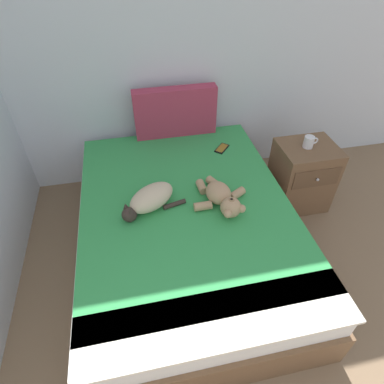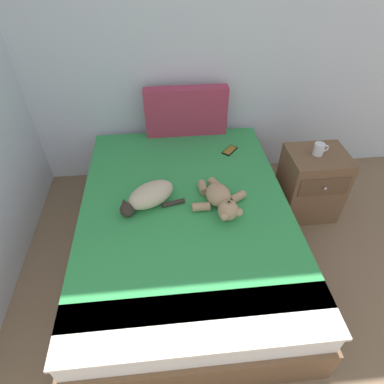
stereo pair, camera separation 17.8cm
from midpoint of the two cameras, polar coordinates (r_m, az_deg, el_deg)
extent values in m
plane|color=#7A6047|center=(2.40, 20.00, -21.13)|extent=(10.01, 10.01, 0.00)
cube|color=silver|center=(2.94, 8.41, 27.18)|extent=(4.12, 0.06, 2.68)
cube|color=brown|center=(2.49, -3.04, -8.41)|extent=(1.48, 2.01, 0.29)
cube|color=white|center=(2.31, -3.25, -4.48)|extent=(1.44, 1.95, 0.20)
cube|color=green|center=(2.27, -3.61, -1.46)|extent=(1.42, 1.81, 0.02)
cube|color=silver|center=(1.73, 1.56, -21.85)|extent=(1.42, 0.32, 0.02)
cube|color=#A5334C|center=(2.86, -4.80, 13.80)|extent=(0.71, 0.11, 0.43)
ellipsoid|color=#C6B293|center=(2.19, -9.44, -1.03)|extent=(0.39, 0.35, 0.15)
sphere|color=#332823|center=(2.14, -13.34, -3.97)|extent=(0.10, 0.10, 0.10)
cone|color=#332823|center=(2.08, -13.15, -3.24)|extent=(0.04, 0.04, 0.04)
cone|color=#332823|center=(2.11, -14.01, -2.50)|extent=(0.04, 0.04, 0.04)
cylinder|color=#332823|center=(2.21, -5.42, -2.25)|extent=(0.16, 0.07, 0.03)
ellipsoid|color=#332823|center=(2.21, -11.79, -2.73)|extent=(0.11, 0.10, 0.04)
ellipsoid|color=tan|center=(2.20, 2.37, -0.24)|extent=(0.21, 0.24, 0.14)
sphere|color=tan|center=(2.11, 4.44, -2.80)|extent=(0.14, 0.14, 0.14)
sphere|color=#8E6B49|center=(2.07, 4.51, -1.88)|extent=(0.05, 0.05, 0.05)
sphere|color=black|center=(2.06, 4.54, -1.41)|extent=(0.02, 0.02, 0.02)
sphere|color=tan|center=(2.09, 6.33, -3.03)|extent=(0.05, 0.05, 0.05)
sphere|color=tan|center=(2.05, 3.89, -3.96)|extent=(0.05, 0.05, 0.05)
cylinder|color=tan|center=(2.27, 5.72, -0.40)|extent=(0.13, 0.11, 0.06)
cylinder|color=tan|center=(2.35, 1.64, 1.58)|extent=(0.10, 0.12, 0.06)
cylinder|color=tan|center=(2.16, -0.43, -2.57)|extent=(0.12, 0.06, 0.06)
cylinder|color=tan|center=(2.31, -0.52, 0.87)|extent=(0.06, 0.11, 0.06)
cube|color=black|center=(2.75, 3.44, 7.63)|extent=(0.15, 0.16, 0.01)
cube|color=olive|center=(2.75, 3.44, 7.72)|extent=(0.13, 0.14, 0.00)
cube|color=brown|center=(2.92, 17.11, 2.67)|extent=(0.47, 0.39, 0.60)
cube|color=brown|center=(2.71, 19.40, 2.21)|extent=(0.40, 0.01, 0.17)
sphere|color=#B2B2B7|center=(2.70, 19.55, 2.00)|extent=(0.02, 0.02, 0.02)
cylinder|color=silver|center=(2.73, 18.13, 8.34)|extent=(0.08, 0.08, 0.09)
torus|color=silver|center=(2.75, 19.12, 8.49)|extent=(0.06, 0.01, 0.06)
camera|label=1|loc=(0.09, -92.29, -2.02)|focal=30.25mm
camera|label=2|loc=(0.09, 87.71, 2.02)|focal=30.25mm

